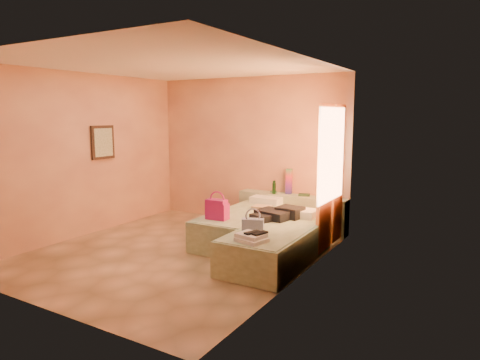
% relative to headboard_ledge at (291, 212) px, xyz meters
% --- Properties ---
extents(ground, '(4.50, 4.50, 0.00)m').
position_rel_headboard_ledge_xyz_m(ground, '(-0.98, -2.10, -0.33)').
color(ground, tan).
rests_on(ground, ground).
extents(room_walls, '(4.02, 4.51, 2.81)m').
position_rel_headboard_ledge_xyz_m(room_walls, '(-0.77, -1.53, 1.46)').
color(room_walls, '#E6AF7B').
rests_on(room_walls, ground).
extents(headboard_ledge, '(2.05, 0.30, 0.65)m').
position_rel_headboard_ledge_xyz_m(headboard_ledge, '(0.00, 0.00, 0.00)').
color(headboard_ledge, '#AABA98').
rests_on(headboard_ledge, ground).
extents(bed_left, '(0.93, 2.01, 0.50)m').
position_rel_headboard_ledge_xyz_m(bed_left, '(-0.38, -1.05, -0.08)').
color(bed_left, '#B1CBA3').
rests_on(bed_left, ground).
extents(bed_right, '(0.93, 2.01, 0.50)m').
position_rel_headboard_ledge_xyz_m(bed_right, '(0.52, -1.70, -0.08)').
color(bed_right, '#B1CBA3').
rests_on(bed_right, ground).
extents(water_bottle, '(0.08, 0.08, 0.23)m').
position_rel_headboard_ledge_xyz_m(water_bottle, '(-0.32, -0.08, 0.44)').
color(water_bottle, '#133618').
rests_on(water_bottle, headboard_ledge).
extents(rainbow_box, '(0.12, 0.12, 0.46)m').
position_rel_headboard_ledge_xyz_m(rainbow_box, '(-0.09, 0.07, 0.55)').
color(rainbow_box, '#B8166C').
rests_on(rainbow_box, headboard_ledge).
extents(small_dish, '(0.15, 0.15, 0.03)m').
position_rel_headboard_ledge_xyz_m(small_dish, '(-0.38, 0.03, 0.34)').
color(small_dish, '#519469').
rests_on(small_dish, headboard_ledge).
extents(green_book, '(0.24, 0.20, 0.03)m').
position_rel_headboard_ledge_xyz_m(green_book, '(0.23, 0.03, 0.34)').
color(green_book, '#213F26').
rests_on(green_book, headboard_ledge).
extents(flower_vase, '(0.20, 0.20, 0.24)m').
position_rel_headboard_ledge_xyz_m(flower_vase, '(0.69, -0.00, 0.44)').
color(flower_vase, silver).
rests_on(flower_vase, headboard_ledge).
extents(magenta_handbag, '(0.35, 0.21, 0.31)m').
position_rel_headboard_ledge_xyz_m(magenta_handbag, '(-0.49, -1.70, 0.33)').
color(magenta_handbag, '#B8166C').
rests_on(magenta_handbag, bed_left).
extents(khaki_garment, '(0.33, 0.28, 0.05)m').
position_rel_headboard_ledge_xyz_m(khaki_garment, '(-0.23, -0.71, 0.20)').
color(khaki_garment, tan).
rests_on(khaki_garment, bed_left).
extents(clothes_pile, '(0.68, 0.68, 0.17)m').
position_rel_headboard_ledge_xyz_m(clothes_pile, '(0.29, -1.22, 0.26)').
color(clothes_pile, black).
rests_on(clothes_pile, bed_right).
extents(blue_handbag, '(0.32, 0.23, 0.19)m').
position_rel_headboard_ledge_xyz_m(blue_handbag, '(0.34, -2.07, 0.27)').
color(blue_handbag, '#445EA3').
rests_on(blue_handbag, bed_right).
extents(towel_stack, '(0.41, 0.37, 0.10)m').
position_rel_headboard_ledge_xyz_m(towel_stack, '(0.53, -2.47, 0.23)').
color(towel_stack, silver).
rests_on(towel_stack, bed_right).
extents(sandal_pair, '(0.23, 0.26, 0.02)m').
position_rel_headboard_ledge_xyz_m(sandal_pair, '(0.58, -2.43, 0.29)').
color(sandal_pair, black).
rests_on(sandal_pair, towel_stack).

